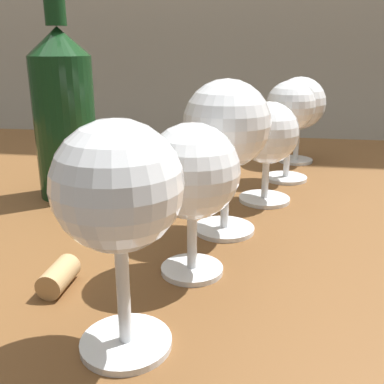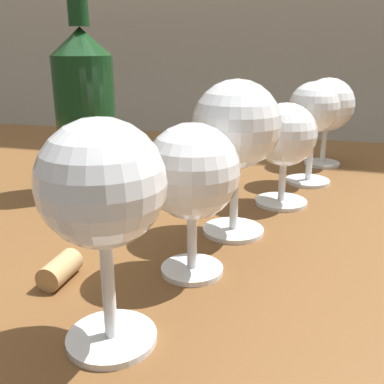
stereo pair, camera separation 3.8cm
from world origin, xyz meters
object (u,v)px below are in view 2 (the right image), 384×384
wine_glass_cabernet (285,137)px  wine_glass_rose (314,111)px  wine_glass_chardonnay (192,173)px  wine_glass_pinot (327,107)px  wine_glass_white (102,189)px  wine_glass_port (236,129)px  cork (60,270)px  wine_bottle (85,108)px

wine_glass_cabernet → wine_glass_rose: bearing=73.0°
wine_glass_chardonnay → wine_glass_pinot: size_ratio=0.93×
wine_glass_white → wine_glass_cabernet: wine_glass_white is taller
wine_glass_port → wine_glass_cabernet: (0.04, 0.11, -0.03)m
wine_glass_chardonnay → wine_glass_rose: wine_glass_rose is taller
wine_glass_pinot → cork: size_ratio=3.48×
wine_glass_rose → cork: wine_glass_rose is taller
wine_glass_white → wine_glass_rose: size_ratio=1.06×
wine_glass_rose → wine_bottle: 0.32m
wine_glass_white → wine_glass_port: (0.05, 0.21, 0.00)m
wine_glass_cabernet → wine_glass_pinot: wine_glass_pinot is taller
wine_glass_chardonnay → wine_glass_cabernet: (0.06, 0.21, -0.01)m
wine_glass_cabernet → wine_bottle: 0.27m
wine_glass_rose → wine_bottle: size_ratio=0.48×
cork → wine_glass_rose: bearing=60.5°
wine_glass_port → wine_glass_cabernet: wine_glass_port is taller
wine_glass_cabernet → wine_glass_pinot: (0.05, 0.22, 0.01)m
wine_glass_rose → cork: 0.42m
wine_glass_cabernet → wine_glass_pinot: 0.22m
wine_glass_port → wine_glass_cabernet: bearing=68.2°
cork → wine_glass_port: bearing=48.6°
wine_glass_chardonnay → cork: wine_glass_chardonnay is taller
wine_glass_cabernet → wine_glass_white: bearing=-106.1°
wine_glass_chardonnay → wine_glass_pinot: 0.44m
wine_glass_port → wine_glass_cabernet: size_ratio=1.27×
wine_glass_white → wine_glass_pinot: 0.55m
wine_glass_chardonnay → cork: bearing=-156.8°
wine_glass_port → wine_glass_cabernet: 0.12m
wine_glass_rose → wine_glass_pinot: wine_glass_rose is taller
wine_glass_white → wine_glass_chardonnay: bearing=75.7°
wine_glass_cabernet → wine_bottle: bearing=-176.7°
wine_glass_cabernet → wine_glass_pinot: bearing=76.3°
wine_glass_rose → cork: bearing=-119.5°
wine_glass_pinot → wine_bottle: (-0.32, -0.23, 0.02)m
wine_glass_rose → wine_glass_pinot: 0.12m
wine_glass_port → wine_glass_pinot: wine_glass_port is taller
wine_glass_white → wine_glass_cabernet: bearing=73.9°
wine_glass_cabernet → wine_glass_pinot: size_ratio=0.89×
wine_glass_white → wine_glass_rose: wine_glass_white is taller
wine_glass_port → cork: 0.22m
wine_glass_white → cork: size_ratio=3.73×
wine_glass_white → wine_glass_cabernet: 0.33m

